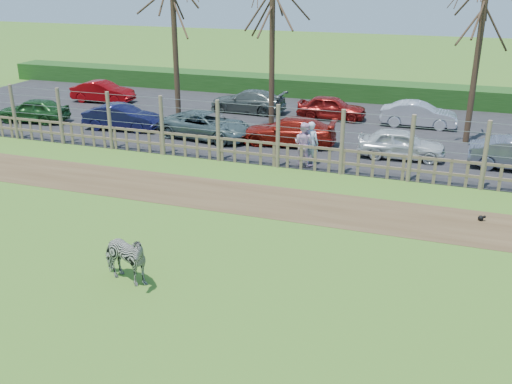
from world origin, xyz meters
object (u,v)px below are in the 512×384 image
(crow, at_px, (481,218))
(car_2, at_px, (207,125))
(car_0, at_px, (34,110))
(car_7, at_px, (103,92))
(tree_left, at_px, (173,8))
(zebra, at_px, (124,258))
(tree_mid, at_px, (272,26))
(car_10, at_px, (332,107))
(visitor_a, at_px, (311,143))
(car_1, at_px, (122,117))
(visitor_b, at_px, (304,144))
(car_9, at_px, (248,101))
(car_4, at_px, (401,144))
(car_11, at_px, (419,114))
(tree_right, at_px, (482,22))
(car_3, at_px, (289,131))

(crow, height_order, car_2, car_2)
(car_0, xyz_separation_m, car_7, (0.69, 5.15, 0.00))
(tree_left, height_order, car_7, tree_left)
(tree_left, xyz_separation_m, zebra, (5.53, -14.23, -4.94))
(car_0, bearing_deg, tree_left, 96.03)
(tree_mid, relative_size, car_7, 1.87)
(crow, relative_size, car_10, 0.07)
(visitor_a, bearing_deg, car_0, 6.50)
(visitor_a, xyz_separation_m, car_7, (-14.20, 7.18, -0.26))
(car_1, height_order, car_2, same)
(zebra, distance_m, visitor_b, 10.39)
(crow, bearing_deg, visitor_b, 152.78)
(car_2, xyz_separation_m, car_9, (0.03, 5.45, 0.00))
(visitor_a, height_order, car_4, visitor_a)
(car_9, bearing_deg, car_7, -85.80)
(car_2, bearing_deg, car_0, 98.30)
(visitor_a, relative_size, car_11, 0.47)
(tree_right, bearing_deg, car_2, -164.05)
(zebra, relative_size, car_4, 0.45)
(car_1, relative_size, car_10, 1.03)
(car_10, bearing_deg, tree_mid, 136.62)
(car_10, bearing_deg, car_1, 118.25)
(crow, bearing_deg, car_0, 165.15)
(car_1, bearing_deg, car_7, 35.04)
(crow, relative_size, car_1, 0.06)
(tree_right, distance_m, visitor_a, 9.00)
(tree_left, xyz_separation_m, car_7, (-6.55, 3.39, -4.98))
(visitor_b, bearing_deg, car_10, -66.75)
(zebra, bearing_deg, car_11, -3.62)
(car_0, bearing_deg, tree_mid, 95.58)
(visitor_b, relative_size, car_10, 0.49)
(visitor_b, height_order, car_3, visitor_b)
(tree_left, bearing_deg, tree_right, 6.34)
(tree_left, height_order, car_0, tree_left)
(crow, distance_m, car_9, 16.14)
(car_11, bearing_deg, car_0, 105.44)
(car_0, distance_m, car_7, 5.20)
(visitor_b, bearing_deg, tree_left, -9.04)
(tree_left, bearing_deg, car_9, 58.48)
(car_2, bearing_deg, crow, -107.93)
(visitor_b, bearing_deg, tree_mid, -40.44)
(visitor_a, distance_m, car_1, 10.12)
(car_1, relative_size, car_7, 1.00)
(car_3, bearing_deg, tree_left, -107.63)
(car_3, distance_m, car_10, 5.26)
(tree_mid, distance_m, car_1, 8.36)
(car_0, xyz_separation_m, car_4, (18.18, -0.06, 0.00))
(car_1, relative_size, car_3, 0.88)
(car_1, bearing_deg, tree_mid, -74.57)
(zebra, height_order, car_1, zebra)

